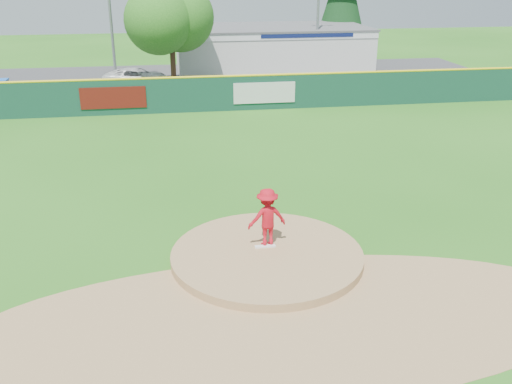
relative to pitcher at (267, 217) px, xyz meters
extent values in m
plane|color=#286B19|center=(-0.08, -0.45, -1.12)|extent=(120.00, 120.00, 0.00)
cylinder|color=#9E774C|center=(-0.08, -0.45, -1.12)|extent=(5.50, 5.50, 0.50)
cube|color=white|center=(-0.08, -0.15, -0.85)|extent=(0.60, 0.15, 0.04)
cylinder|color=#9E774C|center=(-0.08, -3.45, -1.12)|extent=(15.40, 15.40, 0.01)
cube|color=#38383A|center=(-0.08, 26.55, -1.11)|extent=(44.00, 16.00, 0.02)
imported|color=red|center=(0.00, 0.00, 0.00)|extent=(1.21, 0.81, 1.75)
imported|color=silver|center=(-4.59, 25.51, -0.48)|extent=(4.79, 2.81, 1.25)
cube|color=silver|center=(5.92, 31.55, 0.48)|extent=(15.00, 8.00, 3.20)
cube|color=white|center=(5.92, 27.53, 1.88)|extent=(15.00, 0.06, 0.55)
cube|color=#0F194C|center=(7.92, 27.49, 1.88)|extent=(7.00, 0.03, 0.28)
cube|color=#59595B|center=(5.92, 31.55, 2.13)|extent=(15.20, 8.20, 0.12)
cube|color=#5D130D|center=(-5.58, 17.47, -0.12)|extent=(3.60, 0.04, 1.20)
cube|color=silver|center=(2.95, 17.47, -0.12)|extent=(3.60, 0.04, 1.20)
cube|color=gray|center=(-12.56, 21.64, -0.44)|extent=(0.90, 0.90, 1.37)
cube|color=#123D2E|center=(-0.08, 17.55, -0.12)|extent=(40.00, 0.10, 2.00)
cylinder|color=yellow|center=(-0.08, 17.55, 0.88)|extent=(40.00, 0.14, 0.14)
cylinder|color=#382314|center=(-2.08, 24.55, 0.18)|extent=(0.36, 0.36, 2.60)
sphere|color=#387F23|center=(-2.08, 24.55, 3.44)|extent=(5.60, 5.60, 5.60)
cylinder|color=#382314|center=(12.92, 35.55, -0.32)|extent=(0.40, 0.40, 1.60)
cylinder|color=gray|center=(-6.08, 26.55, 4.38)|extent=(0.20, 0.20, 11.00)
cylinder|color=gray|center=(8.92, 28.55, 3.88)|extent=(0.20, 0.20, 10.00)
camera|label=1|loc=(-2.67, -14.71, 6.76)|focal=40.00mm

